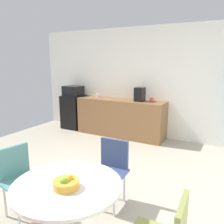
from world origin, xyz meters
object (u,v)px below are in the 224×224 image
microwave (73,91)px  chair_teal (18,173)px  mug_white (152,100)px  mug_green (98,95)px  mini_fridge (74,112)px  fruit_bowl (66,183)px  coffee_maker (140,94)px  round_table (68,199)px  chair_navy (111,164)px

microwave → chair_teal: (1.73, -3.30, -0.50)m
mug_white → mug_green: same height
mini_fridge → fruit_bowl: mini_fridge is taller
chair_teal → mug_green: 3.51m
microwave → coffee_maker: 1.92m
round_table → coffee_maker: (-0.71, 3.49, 0.49)m
mug_green → chair_navy: bearing=-55.1°
microwave → chair_teal: bearing=-62.3°
coffee_maker → round_table: bearing=-78.5°
round_table → mug_green: mug_green is taller
chair_teal → fruit_bowl: (0.94, -0.25, 0.24)m
round_table → mug_white: mug_white is taller
mini_fridge → mug_white: 2.25m
round_table → fruit_bowl: size_ratio=4.36×
coffee_maker → mug_white: bearing=9.5°
chair_teal → coffee_maker: size_ratio=2.59×
fruit_bowl → coffee_maker: coffee_maker is taller
chair_navy → chair_teal: same height
microwave → chair_navy: (2.58, -2.57, -0.50)m
microwave → fruit_bowl: (2.67, -3.54, -0.26)m
microwave → coffee_maker: coffee_maker is taller
microwave → coffee_maker: (1.92, 0.00, 0.03)m
mini_fridge → mug_green: 0.90m
mini_fridge → chair_navy: mini_fridge is taller
chair_teal → coffee_maker: (0.19, 3.30, 0.54)m
microwave → mug_green: bearing=4.1°
mini_fridge → coffee_maker: coffee_maker is taller
microwave → fruit_bowl: size_ratio=2.09×
chair_navy → mug_white: bearing=98.5°
chair_navy → fruit_bowl: bearing=-85.1°
mug_white → chair_navy: bearing=-81.5°
fruit_bowl → mug_white: 3.62m
mini_fridge → fruit_bowl: size_ratio=3.90×
round_table → mug_white: (-0.44, 3.53, 0.38)m
fruit_bowl → mug_white: (-0.47, 3.59, 0.18)m
mug_white → coffee_maker: coffee_maker is taller
chair_teal → mug_white: (0.46, 3.34, 0.43)m
round_table → mug_white: 3.58m
fruit_bowl → mug_green: size_ratio=1.78×
fruit_bowl → coffee_maker: size_ratio=0.72×
fruit_bowl → mug_green: bearing=118.0°
round_table → chair_teal: chair_teal is taller
microwave → chair_navy: size_ratio=0.58×
coffee_maker → chair_teal: bearing=-93.3°
mug_green → coffee_maker: 1.17m
mug_green → coffee_maker: size_ratio=0.40×
mini_fridge → mug_green: size_ratio=6.95×
chair_teal → chair_navy: bearing=40.5°
round_table → chair_teal: bearing=168.1°
chair_navy → chair_teal: (-0.85, -0.73, 0.00)m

